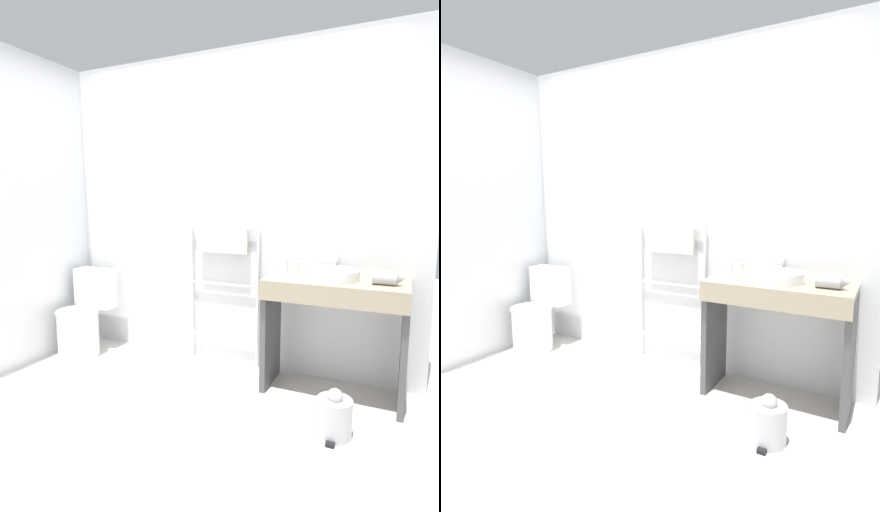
% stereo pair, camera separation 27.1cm
% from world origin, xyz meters
% --- Properties ---
extents(ground_plane, '(12.00, 12.00, 0.00)m').
position_xyz_m(ground_plane, '(0.00, 0.00, 0.00)').
color(ground_plane, silver).
extents(wall_back, '(3.14, 0.12, 2.53)m').
position_xyz_m(wall_back, '(0.00, 1.33, 1.27)').
color(wall_back, silver).
rests_on(wall_back, ground_plane).
extents(wall_side, '(0.12, 1.90, 2.53)m').
position_xyz_m(wall_side, '(-1.51, 0.64, 1.27)').
color(wall_side, silver).
rests_on(wall_side, ground_plane).
extents(toilet, '(0.37, 0.50, 0.75)m').
position_xyz_m(toilet, '(-1.19, 0.91, 0.31)').
color(toilet, white).
rests_on(toilet, ground_plane).
extents(towel_radiator, '(0.62, 0.06, 1.18)m').
position_xyz_m(towel_radiator, '(0.03, 1.23, 0.88)').
color(towel_radiator, white).
rests_on(towel_radiator, ground_plane).
extents(vanity_counter, '(0.94, 0.46, 0.83)m').
position_xyz_m(vanity_counter, '(0.95, 1.03, 0.56)').
color(vanity_counter, gray).
rests_on(vanity_counter, ground_plane).
extents(sink_basin, '(0.35, 0.35, 0.07)m').
position_xyz_m(sink_basin, '(0.94, 1.04, 0.86)').
color(sink_basin, white).
rests_on(sink_basin, vanity_counter).
extents(faucet, '(0.02, 0.10, 0.13)m').
position_xyz_m(faucet, '(0.94, 1.23, 0.91)').
color(faucet, silver).
rests_on(faucet, vanity_counter).
extents(cup_near_wall, '(0.07, 0.07, 0.09)m').
position_xyz_m(cup_near_wall, '(0.56, 1.18, 0.87)').
color(cup_near_wall, white).
rests_on(cup_near_wall, vanity_counter).
extents(cup_near_edge, '(0.07, 0.07, 0.09)m').
position_xyz_m(cup_near_edge, '(0.64, 1.13, 0.87)').
color(cup_near_edge, white).
rests_on(cup_near_edge, vanity_counter).
extents(hair_dryer, '(0.19, 0.18, 0.09)m').
position_xyz_m(hair_dryer, '(1.27, 1.02, 0.87)').
color(hair_dryer, '#B7B7BC').
rests_on(hair_dryer, vanity_counter).
extents(trash_bin, '(0.20, 0.24, 0.29)m').
position_xyz_m(trash_bin, '(1.05, 0.53, 0.12)').
color(trash_bin, '#B7B7BC').
rests_on(trash_bin, ground_plane).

